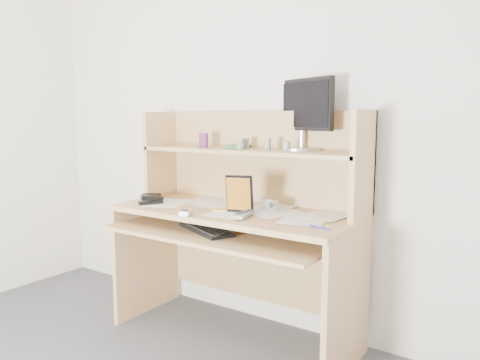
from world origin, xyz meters
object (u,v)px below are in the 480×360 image
Objects in this scene: game_case at (240,194)px; monitor at (303,112)px; desk at (241,217)px; keyboard at (206,229)px; tv_remote at (244,214)px.

game_case is 0.47× the size of monitor.
keyboard is at bearing -105.75° from desk.
monitor is (0.29, 0.18, 0.60)m from desk.
tv_remote reaches higher than keyboard.
desk reaches higher than tv_remote.
desk is 7.45× the size of tv_remote.
desk is 3.26× the size of monitor.
desk reaches higher than keyboard.
game_case is at bearing 125.48° from tv_remote.
keyboard is 2.21× the size of tv_remote.
keyboard is at bearing -170.03° from game_case.
tv_remote is at bearing -61.59° from game_case.
desk is 0.27m from tv_remote.
tv_remote is (0.16, -0.21, 0.07)m from desk.
tv_remote is 0.67m from monitor.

